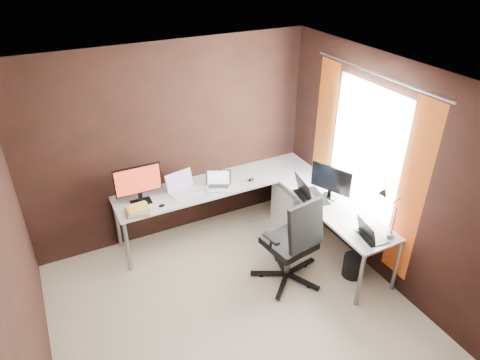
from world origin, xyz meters
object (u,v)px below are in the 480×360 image
object	(u,v)px
monitor_right	(331,180)
wastebasket	(353,266)
laptop_white	(182,188)
desk_lamp	(387,208)
drawer_pedestal	(294,206)
book_stack	(138,210)
laptop_black_small	(370,234)
monitor_left	(138,183)
laptop_black_big	(309,194)
laptop_silver	(218,184)
office_chair	(291,256)

from	to	relation	value
monitor_right	wastebasket	distance (m)	1.03
laptop_white	desk_lamp	bearing A→B (deg)	-60.90
drawer_pedestal	book_stack	bearing A→B (deg)	175.82
drawer_pedestal	laptop_black_small	distance (m)	1.47
monitor_left	laptop_black_big	world-z (taller)	monitor_left
drawer_pedestal	laptop_white	xyz separation A→B (m)	(-1.43, 0.36, 0.48)
drawer_pedestal	laptop_silver	world-z (taller)	laptop_silver
laptop_white	laptop_black_big	xyz separation A→B (m)	(1.30, -0.83, 0.01)
drawer_pedestal	laptop_silver	bearing A→B (deg)	165.58
drawer_pedestal	laptop_black_big	bearing A→B (deg)	-105.49
laptop_black_big	desk_lamp	world-z (taller)	desk_lamp
monitor_left	monitor_right	size ratio (longest dim) A/B	1.15
drawer_pedestal	laptop_white	distance (m)	1.55
laptop_silver	book_stack	distance (m)	1.06
drawer_pedestal	laptop_silver	size ratio (longest dim) A/B	1.60
laptop_white	laptop_silver	size ratio (longest dim) A/B	1.09
laptop_black_big	laptop_black_small	xyz separation A→B (m)	(0.14, -0.92, -0.01)
laptop_black_big	drawer_pedestal	bearing A→B (deg)	-6.45
laptop_black_small	book_stack	bearing A→B (deg)	61.72
drawer_pedestal	book_stack	xyz separation A→B (m)	(-2.05, 0.15, 0.47)
book_stack	laptop_white	bearing A→B (deg)	19.16
monitor_right	laptop_black_small	bearing A→B (deg)	148.54
laptop_black_big	wastebasket	distance (m)	0.98
monitor_left	laptop_black_big	bearing A→B (deg)	-23.79
laptop_white	wastebasket	size ratio (longest dim) A/B	1.50
laptop_silver	laptop_white	bearing A→B (deg)	-168.54
laptop_silver	office_chair	world-z (taller)	office_chair
laptop_black_big	book_stack	world-z (taller)	laptop_black_big
drawer_pedestal	desk_lamp	world-z (taller)	desk_lamp
drawer_pedestal	laptop_black_big	distance (m)	0.69
laptop_white	book_stack	bearing A→B (deg)	-172.65
laptop_silver	laptop_black_small	distance (m)	1.93
monitor_left	book_stack	distance (m)	0.32
monitor_left	office_chair	distance (m)	1.95
laptop_silver	wastebasket	xyz separation A→B (m)	(1.06, -1.43, -0.64)
book_stack	laptop_silver	bearing A→B (deg)	5.70
office_chair	drawer_pedestal	bearing A→B (deg)	46.24
laptop_white	laptop_silver	xyz separation A→B (m)	(0.44, -0.11, -0.01)
drawer_pedestal	desk_lamp	xyz separation A→B (m)	(0.13, -1.44, 0.79)
monitor_left	wastebasket	world-z (taller)	monitor_left
laptop_white	drawer_pedestal	bearing A→B (deg)	-26.10
laptop_white	desk_lamp	distance (m)	2.40
monitor_right	wastebasket	xyz separation A→B (m)	(-0.03, -0.60, -0.84)
drawer_pedestal	laptop_black_small	xyz separation A→B (m)	(0.01, -1.39, 0.48)
laptop_silver	book_stack	world-z (taller)	laptop_silver
drawer_pedestal	laptop_black_small	size ratio (longest dim) A/B	1.74
monitor_left	laptop_silver	xyz separation A→B (m)	(0.97, -0.11, -0.22)
monitor_right	laptop_black_small	distance (m)	0.85
monitor_left	laptop_black_big	xyz separation A→B (m)	(1.83, -0.83, -0.21)
monitor_left	monitor_right	bearing A→B (deg)	-23.76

